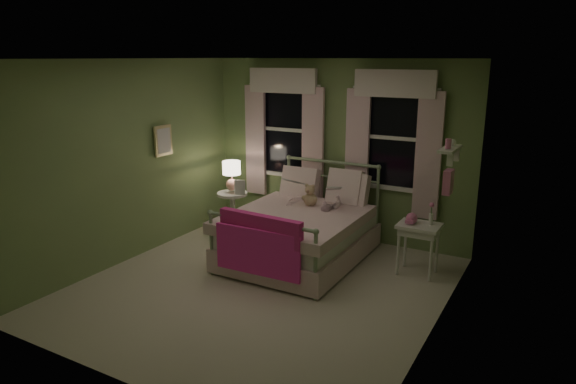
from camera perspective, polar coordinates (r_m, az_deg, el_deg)
The scene contains 18 objects.
room_shell at distance 5.71m, azimuth -3.20°, elevation 1.39°, with size 4.20×4.20×4.20m.
bed at distance 6.81m, azimuth 1.44°, elevation -4.45°, with size 1.58×2.04×1.18m.
pink_throw at distance 5.90m, azimuth -3.24°, elevation -5.13°, with size 1.10×0.19×0.71m.
child_left at distance 7.15m, azimuth 1.07°, elevation 0.89°, with size 0.24×0.16×0.66m, color #F7D1DD.
child_right at distance 6.92m, azimuth 5.15°, elevation 0.29°, with size 0.32×0.25×0.65m, color #F7D1DD.
book_left at distance 6.93m, azimuth 0.09°, elevation 0.95°, with size 0.20×0.27×0.03m, color beige.
book_right at distance 6.69m, azimuth 4.28°, elevation 0.03°, with size 0.20×0.27×0.02m, color beige.
teddy_bear at distance 6.92m, azimuth 2.48°, elevation -0.53°, with size 0.23×0.19×0.31m.
nightstand_left at distance 7.79m, azimuth -6.17°, elevation -1.70°, with size 0.46×0.46×0.65m.
table_lamp at distance 7.65m, azimuth -6.28°, elevation 2.14°, with size 0.27×0.27×0.45m.
book_nightstand at distance 7.60m, azimuth -5.96°, elevation -0.23°, with size 0.16×0.22×0.02m, color beige.
nightstand_right at distance 6.47m, azimuth 14.34°, elevation -4.33°, with size 0.50×0.40×0.64m.
pink_toy at distance 6.44m, azimuth 13.57°, elevation -2.88°, with size 0.14×0.18×0.14m.
bud_vase at distance 6.42m, azimuth 15.63°, elevation -2.33°, with size 0.06×0.06×0.28m.
window_left at distance 7.79m, azimuth -0.48°, elevation 7.45°, with size 1.34×0.13×1.96m.
window_right at distance 7.11m, azimuth 11.57°, elevation 6.43°, with size 1.34×0.13×1.96m.
wall_shelf at distance 5.60m, azimuth 17.49°, elevation 2.80°, with size 0.15×0.50×0.60m.
framed_picture at distance 7.31m, azimuth -13.69°, elevation 5.57°, with size 0.03×0.32×0.42m.
Camera 1 is at (2.99, -4.68, 2.62)m, focal length 32.00 mm.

